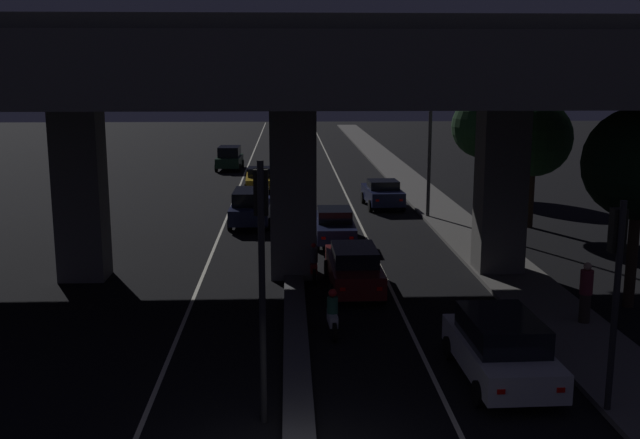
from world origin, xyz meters
TOP-DOWN VIEW (x-y plane):
  - lane_line_left_inner at (-3.37, 35.00)m, footprint 0.12×126.00m
  - lane_line_right_inner at (3.37, 35.00)m, footprint 0.12×126.00m
  - median_divider at (0.00, 35.00)m, footprint 0.68×126.00m
  - sidewalk_right at (7.98, 28.00)m, footprint 2.57×126.00m
  - elevated_overpass at (-0.21, 14.28)m, footprint 34.00×13.87m
  - traffic_light_left_of_median at (-0.74, 2.58)m, footprint 0.30×0.49m
  - traffic_light_right_of_median at (6.79, 2.59)m, footprint 0.30×0.49m
  - street_lamp at (6.62, 24.84)m, footprint 2.66×0.32m
  - car_white_lead at (4.96, 4.50)m, footprint 2.12×4.41m
  - car_dark_red_second at (2.05, 12.24)m, footprint 1.86×4.80m
  - car_dark_blue_third at (1.84, 19.70)m, footprint 1.83×4.74m
  - car_dark_blue_fourth at (5.06, 28.21)m, footprint 2.13×4.18m
  - car_dark_blue_lead_oncoming at (-2.02, 23.87)m, footprint 2.11×4.63m
  - car_taxi_yellow_second_oncoming at (-1.91, 35.00)m, footprint 2.15×4.24m
  - car_dark_green_third_oncoming at (-4.64, 44.80)m, footprint 2.03×4.09m
  - motorcycle_white_filtering_near at (1.06, 7.85)m, footprint 0.34×1.71m
  - motorcycle_red_filtering_mid at (0.71, 13.60)m, footprint 0.33×1.72m
  - pedestrian_on_sidewalk at (8.53, 8.21)m, footprint 0.38×0.38m
  - roadside_tree_kerbside_near at (10.72, 10.07)m, footprint 3.54×3.54m
  - roadside_tree_kerbside_mid at (11.49, 22.50)m, footprint 3.65×3.65m
  - roadside_tree_kerbside_far at (11.67, 32.58)m, footprint 3.80×3.80m

SIDE VIEW (x-z plane):
  - lane_line_left_inner at x=-3.37m, z-range 0.00..0.00m
  - lane_line_right_inner at x=3.37m, z-range 0.00..0.00m
  - sidewalk_right at x=7.98m, z-range 0.00..0.15m
  - median_divider at x=0.00m, z-range 0.00..0.22m
  - motorcycle_white_filtering_near at x=1.06m, z-range -0.09..1.27m
  - motorcycle_red_filtering_mid at x=0.71m, z-range -0.10..1.33m
  - car_taxi_yellow_second_oncoming at x=-1.91m, z-range 0.00..1.38m
  - car_dark_blue_third at x=1.84m, z-range 0.02..1.54m
  - car_dark_blue_fourth at x=5.06m, z-range 0.02..1.54m
  - car_dark_red_second at x=2.05m, z-range 0.03..1.61m
  - car_white_lead at x=4.96m, z-range 0.03..1.66m
  - car_dark_blue_lead_oncoming at x=-2.02m, z-range 0.02..1.73m
  - car_dark_green_third_oncoming at x=-4.64m, z-range 0.02..1.80m
  - pedestrian_on_sidewalk at x=8.53m, z-range 0.15..1.97m
  - traffic_light_right_of_median at x=6.79m, z-range 0.88..5.68m
  - traffic_light_left_of_median at x=-0.74m, z-range 1.01..6.69m
  - roadside_tree_kerbside_far at x=11.67m, z-range 1.10..7.14m
  - roadside_tree_kerbside_mid at x=11.49m, z-range 1.23..7.39m
  - roadside_tree_kerbside_near at x=10.72m, z-range 1.41..7.81m
  - street_lamp at x=6.62m, z-range 0.79..9.75m
  - elevated_overpass at x=-0.21m, z-range 2.52..11.94m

